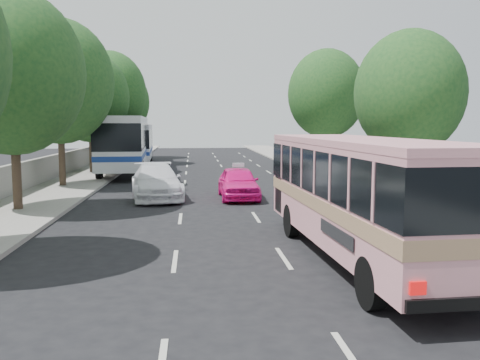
{
  "coord_description": "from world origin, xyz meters",
  "views": [
    {
      "loc": [
        -1.4,
        -15.13,
        3.6
      ],
      "look_at": [
        0.26,
        2.7,
        1.6
      ],
      "focal_mm": 38.0,
      "sensor_mm": 36.0,
      "label": 1
    }
  ],
  "objects": [
    {
      "name": "sidewalk_right",
      "position": [
        8.5,
        20.0,
        0.06
      ],
      "size": [
        4.0,
        90.0,
        0.12
      ],
      "primitive_type": "cube",
      "color": "#9E998E",
      "rests_on": "ground"
    },
    {
      "name": "tree_left_f",
      "position": [
        -8.62,
        37.94,
        6.0
      ],
      "size": [
        5.88,
        5.88,
        9.16
      ],
      "color": "#38281E",
      "rests_on": "ground"
    },
    {
      "name": "sidewalk_left",
      "position": [
        -8.5,
        20.0,
        0.07
      ],
      "size": [
        4.0,
        90.0,
        0.15
      ],
      "primitive_type": "cube",
      "color": "#9E998E",
      "rests_on": "ground"
    },
    {
      "name": "tree_left_c",
      "position": [
        -8.62,
        13.94,
        6.12
      ],
      "size": [
        6.0,
        6.0,
        9.35
      ],
      "color": "#38281E",
      "rests_on": "ground"
    },
    {
      "name": "tree_left_e",
      "position": [
        -8.42,
        29.94,
        6.43
      ],
      "size": [
        6.3,
        6.3,
        9.82
      ],
      "color": "#38281E",
      "rests_on": "ground"
    },
    {
      "name": "low_wall",
      "position": [
        -10.3,
        20.0,
        0.9
      ],
      "size": [
        0.3,
        90.0,
        1.5
      ],
      "primitive_type": "cube",
      "color": "#9E998E",
      "rests_on": "sidewalk_left"
    },
    {
      "name": "tree_right_far",
      "position": [
        9.08,
        23.94,
        6.12
      ],
      "size": [
        6.0,
        6.0,
        9.35
      ],
      "color": "#38281E",
      "rests_on": "ground"
    },
    {
      "name": "tour_coach_rear",
      "position": [
        -6.3,
        30.15,
        2.09
      ],
      "size": [
        3.16,
        11.74,
        3.48
      ],
      "rotation": [
        0.0,
        0.0,
        0.06
      ],
      "color": "white",
      "rests_on": "ground"
    },
    {
      "name": "tree_left_d",
      "position": [
        -8.52,
        21.94,
        5.63
      ],
      "size": [
        5.52,
        5.52,
        8.6
      ],
      "color": "#38281E",
      "rests_on": "ground"
    },
    {
      "name": "white_pickup",
      "position": [
        -3.17,
        9.46,
        0.81
      ],
      "size": [
        3.02,
        5.83,
        1.62
      ],
      "primitive_type": "imported",
      "rotation": [
        0.0,
        0.0,
        0.14
      ],
      "color": "white",
      "rests_on": "ground"
    },
    {
      "name": "tree_left_b",
      "position": [
        -8.42,
        5.94,
        5.82
      ],
      "size": [
        5.7,
        5.7,
        8.88
      ],
      "color": "#38281E",
      "rests_on": "ground"
    },
    {
      "name": "taxi_roof_sign",
      "position": [
        0.77,
        9.02,
        1.62
      ],
      "size": [
        0.55,
        0.18,
        0.18
      ],
      "primitive_type": "cube",
      "rotation": [
        0.0,
        0.0,
        0.01
      ],
      "color": "silver",
      "rests_on": "pink_taxi"
    },
    {
      "name": "pink_taxi",
      "position": [
        0.77,
        9.02,
        0.76
      ],
      "size": [
        1.84,
        4.5,
        1.53
      ],
      "primitive_type": "imported",
      "rotation": [
        0.0,
        0.0,
        0.01
      ],
      "color": "#FB1591",
      "rests_on": "ground"
    },
    {
      "name": "ground",
      "position": [
        0.0,
        0.0,
        0.0
      ],
      "size": [
        120.0,
        120.0,
        0.0
      ],
      "primitive_type": "plane",
      "color": "black",
      "rests_on": "ground"
    },
    {
      "name": "pink_bus",
      "position": [
        2.96,
        -2.4,
        2.0
      ],
      "size": [
        3.04,
        10.18,
        3.21
      ],
      "rotation": [
        0.0,
        0.0,
        0.05
      ],
      "color": "pink",
      "rests_on": "ground"
    },
    {
      "name": "tree_right_near",
      "position": [
        8.78,
        7.94,
        5.2
      ],
      "size": [
        5.1,
        5.1,
        7.95
      ],
      "color": "#38281E",
      "rests_on": "ground"
    },
    {
      "name": "tour_coach_front",
      "position": [
        -6.3,
        22.34,
        2.45
      ],
      "size": [
        3.7,
        13.72,
        4.06
      ],
      "rotation": [
        0.0,
        0.0,
        0.06
      ],
      "color": "white",
      "rests_on": "ground"
    }
  ]
}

